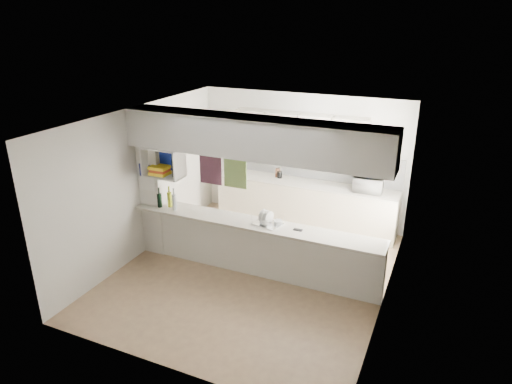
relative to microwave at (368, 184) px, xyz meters
The scene contains 16 objects.
floor 2.74m from the microwave, 123.91° to the right, with size 4.80×4.80×0.00m, color #8F6D53.
ceiling 2.95m from the microwave, 123.91° to the right, with size 4.80×4.80×0.00m, color white.
wall_back 1.46m from the microwave, 167.59° to the left, with size 4.20×4.20×0.00m, color silver.
wall_left 4.09m from the microwave, 149.19° to the right, with size 4.80×4.80×0.00m, color silver.
wall_right 2.22m from the microwave, 71.63° to the right, with size 4.80×4.80×0.00m, color silver.
servery_partition 2.69m from the microwave, 127.07° to the right, with size 4.20×0.50×2.60m.
cubby_shelf 3.73m from the microwave, 144.08° to the right, with size 0.65×0.35×0.50m.
kitchen_run 1.27m from the microwave, behind, with size 3.60×0.63×2.24m.
microwave is the anchor object (origin of this frame).
bowl 0.18m from the microwave, 36.68° to the right, with size 0.25×0.25×0.06m, color #0D2092.
dish_rack 2.36m from the microwave, 119.39° to the right, with size 0.50×0.42×0.23m.
cup 2.44m from the microwave, 118.83° to the right, with size 0.11×0.11×0.09m, color white.
wine_bottles 3.64m from the microwave, 144.03° to the right, with size 0.38×0.16×0.39m.
plastic_tubs 2.23m from the microwave, 116.03° to the right, with size 0.49×0.17×0.07m.
utensil_jar 1.78m from the microwave, behind, with size 0.10×0.10×0.14m, color black.
knife_block 1.84m from the microwave, behind, with size 0.09×0.07×0.18m, color #57301D.
Camera 1 is at (2.70, -5.97, 3.98)m, focal length 32.00 mm.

